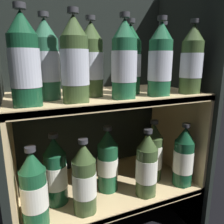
{
  "coord_description": "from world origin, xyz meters",
  "views": [
    {
      "loc": [
        -0.3,
        -0.55,
        0.71
      ],
      "look_at": [
        0.0,
        0.13,
        0.52
      ],
      "focal_mm": 35.0,
      "sensor_mm": 36.0,
      "label": 1
    }
  ],
  "objects_px": {
    "bottle_lower_front_3": "(184,158)",
    "bottle_upper_front_0": "(25,63)",
    "bottle_upper_back_2": "(130,61)",
    "bottle_upper_back_3": "(161,61)",
    "bottle_upper_front_1": "(75,62)",
    "bottle_upper_back_1": "(91,62)",
    "bottle_lower_back_2": "(153,153)",
    "bottle_upper_front_3": "(160,62)",
    "bottle_lower_front_2": "(147,166)",
    "bottle_lower_back_1": "(108,162)",
    "bottle_upper_back_0": "(47,62)",
    "bottle_lower_front_0": "(34,191)",
    "bottle_upper_front_4": "(192,61)",
    "bottle_lower_front_1": "(84,180)",
    "bottle_lower_back_0": "(56,172)",
    "bottle_upper_front_2": "(124,62)"
  },
  "relations": [
    {
      "from": "bottle_lower_front_3",
      "to": "bottle_upper_front_0",
      "type": "bearing_deg",
      "value": 180.0
    },
    {
      "from": "bottle_upper_back_2",
      "to": "bottle_upper_back_3",
      "type": "relative_size",
      "value": 1.0
    },
    {
      "from": "bottle_upper_front_1",
      "to": "bottle_lower_front_3",
      "type": "relative_size",
      "value": 1.0
    },
    {
      "from": "bottle_upper_back_1",
      "to": "bottle_upper_back_3",
      "type": "bearing_deg",
      "value": -0.0
    },
    {
      "from": "bottle_upper_back_2",
      "to": "bottle_lower_back_2",
      "type": "relative_size",
      "value": 1.0
    },
    {
      "from": "bottle_upper_front_3",
      "to": "bottle_upper_front_0",
      "type": "bearing_deg",
      "value": -180.0
    },
    {
      "from": "bottle_lower_front_2",
      "to": "bottle_lower_back_1",
      "type": "xyz_separation_m",
      "value": [
        -0.12,
        0.09,
        0.0
      ]
    },
    {
      "from": "bottle_upper_back_0",
      "to": "bottle_lower_front_3",
      "type": "xyz_separation_m",
      "value": [
        0.49,
        -0.09,
        -0.37
      ]
    },
    {
      "from": "bottle_upper_back_0",
      "to": "bottle_lower_back_1",
      "type": "distance_m",
      "value": 0.42
    },
    {
      "from": "bottle_upper_back_1",
      "to": "bottle_lower_front_0",
      "type": "distance_m",
      "value": 0.44
    },
    {
      "from": "bottle_upper_front_0",
      "to": "bottle_upper_front_4",
      "type": "bearing_deg",
      "value": 0.0
    },
    {
      "from": "bottle_lower_front_1",
      "to": "bottle_upper_front_0",
      "type": "bearing_deg",
      "value": 180.0
    },
    {
      "from": "bottle_upper_back_3",
      "to": "bottle_lower_front_3",
      "type": "xyz_separation_m",
      "value": [
        0.07,
        -0.09,
        -0.37
      ]
    },
    {
      "from": "bottle_upper_back_2",
      "to": "bottle_lower_back_0",
      "type": "relative_size",
      "value": 1.0
    },
    {
      "from": "bottle_upper_front_0",
      "to": "bottle_upper_back_3",
      "type": "distance_m",
      "value": 0.49
    },
    {
      "from": "bottle_upper_front_1",
      "to": "bottle_lower_front_3",
      "type": "distance_m",
      "value": 0.56
    },
    {
      "from": "bottle_upper_back_2",
      "to": "bottle_upper_front_2",
      "type": "bearing_deg",
      "value": -127.5
    },
    {
      "from": "bottle_upper_front_1",
      "to": "bottle_lower_front_0",
      "type": "xyz_separation_m",
      "value": [
        -0.14,
        0.0,
        -0.37
      ]
    },
    {
      "from": "bottle_lower_back_0",
      "to": "bottle_upper_back_1",
      "type": "bearing_deg",
      "value": 0.0
    },
    {
      "from": "bottle_lower_back_0",
      "to": "bottle_lower_front_3",
      "type": "bearing_deg",
      "value": -10.16
    },
    {
      "from": "bottle_upper_back_3",
      "to": "bottle_upper_front_3",
      "type": "bearing_deg",
      "value": -127.92
    },
    {
      "from": "bottle_upper_front_4",
      "to": "bottle_upper_front_0",
      "type": "bearing_deg",
      "value": -180.0
    },
    {
      "from": "bottle_upper_back_1",
      "to": "bottle_lower_back_1",
      "type": "xyz_separation_m",
      "value": [
        0.06,
        -0.0,
        -0.37
      ]
    },
    {
      "from": "bottle_upper_front_2",
      "to": "bottle_upper_back_0",
      "type": "bearing_deg",
      "value": 158.46
    },
    {
      "from": "bottle_upper_back_2",
      "to": "bottle_lower_back_1",
      "type": "xyz_separation_m",
      "value": [
        -0.09,
        0.0,
        -0.37
      ]
    },
    {
      "from": "bottle_lower_front_2",
      "to": "bottle_upper_back_3",
      "type": "bearing_deg",
      "value": 39.98
    },
    {
      "from": "bottle_upper_front_1",
      "to": "bottle_upper_back_2",
      "type": "xyz_separation_m",
      "value": [
        0.22,
        0.09,
        0.0
      ]
    },
    {
      "from": "bottle_upper_front_0",
      "to": "bottle_upper_back_2",
      "type": "xyz_separation_m",
      "value": [
        0.35,
        0.09,
        0.0
      ]
    },
    {
      "from": "bottle_upper_back_2",
      "to": "bottle_upper_back_3",
      "type": "distance_m",
      "value": 0.13
    },
    {
      "from": "bottle_upper_front_0",
      "to": "bottle_lower_front_0",
      "type": "relative_size",
      "value": 1.0
    },
    {
      "from": "bottle_upper_front_2",
      "to": "bottle_upper_front_3",
      "type": "height_order",
      "value": "same"
    },
    {
      "from": "bottle_upper_back_3",
      "to": "bottle_lower_back_1",
      "type": "height_order",
      "value": "bottle_upper_back_3"
    },
    {
      "from": "bottle_upper_back_1",
      "to": "bottle_lower_front_0",
      "type": "xyz_separation_m",
      "value": [
        -0.22,
        -0.09,
        -0.37
      ]
    },
    {
      "from": "bottle_upper_back_3",
      "to": "bottle_lower_front_0",
      "type": "xyz_separation_m",
      "value": [
        -0.49,
        -0.09,
        -0.37
      ]
    },
    {
      "from": "bottle_upper_back_3",
      "to": "bottle_lower_front_0",
      "type": "relative_size",
      "value": 1.0
    },
    {
      "from": "bottle_lower_front_3",
      "to": "bottle_upper_front_2",
      "type": "bearing_deg",
      "value": -180.0
    },
    {
      "from": "bottle_upper_back_0",
      "to": "bottle_upper_front_3",
      "type": "bearing_deg",
      "value": -13.81
    },
    {
      "from": "bottle_lower_front_1",
      "to": "bottle_lower_back_0",
      "type": "bearing_deg",
      "value": 131.6
    },
    {
      "from": "bottle_upper_back_2",
      "to": "bottle_lower_front_3",
      "type": "xyz_separation_m",
      "value": [
        0.2,
        -0.09,
        -0.37
      ]
    },
    {
      "from": "bottle_lower_front_0",
      "to": "bottle_lower_front_3",
      "type": "distance_m",
      "value": 0.56
    },
    {
      "from": "bottle_upper_back_0",
      "to": "bottle_lower_front_1",
      "type": "bearing_deg",
      "value": -46.78
    },
    {
      "from": "bottle_lower_back_1",
      "to": "bottle_lower_front_0",
      "type": "bearing_deg",
      "value": -162.3
    },
    {
      "from": "bottle_upper_front_0",
      "to": "bottle_upper_front_1",
      "type": "xyz_separation_m",
      "value": [
        0.13,
        -0.0,
        0.0
      ]
    },
    {
      "from": "bottle_upper_back_1",
      "to": "bottle_lower_front_1",
      "type": "height_order",
      "value": "bottle_upper_back_1"
    },
    {
      "from": "bottle_upper_back_0",
      "to": "bottle_lower_front_3",
      "type": "relative_size",
      "value": 1.0
    },
    {
      "from": "bottle_upper_front_2",
      "to": "bottle_lower_front_1",
      "type": "height_order",
      "value": "bottle_upper_front_2"
    },
    {
      "from": "bottle_lower_front_2",
      "to": "bottle_lower_back_2",
      "type": "height_order",
      "value": "same"
    },
    {
      "from": "bottle_upper_front_0",
      "to": "bottle_lower_front_2",
      "type": "xyz_separation_m",
      "value": [
        0.38,
        0.0,
        -0.37
      ]
    },
    {
      "from": "bottle_upper_front_4",
      "to": "bottle_lower_front_1",
      "type": "distance_m",
      "value": 0.55
    },
    {
      "from": "bottle_upper_back_1",
      "to": "bottle_lower_front_0",
      "type": "bearing_deg",
      "value": -158.05
    }
  ]
}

